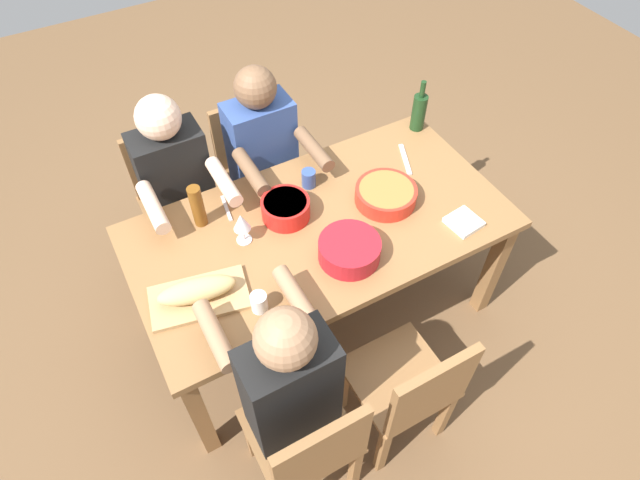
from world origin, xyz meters
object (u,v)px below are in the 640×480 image
(diner_near_right, at_px, (179,186))
(cup_near_center, at_px, (309,178))
(dining_table, at_px, (320,236))
(chair_near_right, at_px, (176,194))
(wine_glass, at_px, (241,223))
(cutting_board, at_px, (199,298))
(wine_bottle, at_px, (419,111))
(serving_bowl_pasta, at_px, (286,208))
(cup_far_right, at_px, (259,302))
(bread_loaf, at_px, (197,290))
(chair_far_right, at_px, (309,445))
(beer_bottle, at_px, (197,206))
(serving_bowl_fruit, at_px, (386,194))
(napkin_stack, at_px, (464,222))
(chair_near_center, at_px, (255,165))
(diner_near_center, at_px, (265,156))
(serving_bowl_greens, at_px, (349,249))
(diner_far_right, at_px, (286,382))
(chair_far_center, at_px, (411,389))

(diner_near_right, bearing_deg, cup_near_center, 148.08)
(dining_table, bearing_deg, cup_near_center, -106.87)
(dining_table, bearing_deg, chair_near_right, -58.54)
(wine_glass, xyz_separation_m, cup_near_center, (-0.42, -0.17, -0.07))
(cutting_board, height_order, wine_bottle, wine_bottle)
(diner_near_right, bearing_deg, serving_bowl_pasta, 127.70)
(wine_bottle, height_order, cup_far_right, wine_bottle)
(cup_far_right, bearing_deg, bread_loaf, -38.96)
(diner_near_right, relative_size, wine_glass, 7.23)
(serving_bowl_pasta, distance_m, cup_near_center, 0.23)
(chair_far_right, distance_m, diner_near_right, 1.40)
(wine_bottle, distance_m, beer_bottle, 1.28)
(serving_bowl_fruit, distance_m, cutting_board, 0.99)
(chair_far_right, relative_size, napkin_stack, 6.07)
(serving_bowl_pasta, bearing_deg, serving_bowl_fruit, 162.96)
(wine_glass, height_order, napkin_stack, wine_glass)
(chair_near_center, relative_size, beer_bottle, 3.86)
(bread_loaf, bearing_deg, chair_near_center, -125.05)
(wine_bottle, height_order, cup_near_center, wine_bottle)
(chair_near_center, relative_size, wine_bottle, 2.93)
(diner_near_center, height_order, napkin_stack, diner_near_center)
(wine_bottle, bearing_deg, chair_near_right, -18.13)
(wine_bottle, bearing_deg, chair_near_center, -27.62)
(cutting_board, relative_size, bread_loaf, 1.25)
(serving_bowl_greens, bearing_deg, chair_near_center, -88.84)
(chair_near_center, bearing_deg, cutting_board, 54.95)
(diner_far_right, height_order, wine_glass, diner_far_right)
(chair_near_right, distance_m, wine_bottle, 1.40)
(cup_far_right, bearing_deg, dining_table, -147.12)
(cup_near_center, bearing_deg, chair_far_right, 61.79)
(diner_near_right, xyz_separation_m, serving_bowl_fruit, (-0.83, 0.62, 0.09))
(beer_bottle, distance_m, wine_glass, 0.23)
(serving_bowl_pasta, xyz_separation_m, bread_loaf, (0.52, 0.24, 0.01))
(dining_table, distance_m, wine_bottle, 0.90)
(cutting_board, distance_m, bread_loaf, 0.06)
(serving_bowl_greens, bearing_deg, diner_near_right, -58.82)
(serving_bowl_pasta, distance_m, wine_bottle, 0.95)
(diner_far_right, height_order, chair_near_center, diner_far_right)
(wine_glass, bearing_deg, serving_bowl_greens, 139.61)
(diner_far_right, bearing_deg, chair_far_center, 159.03)
(cutting_board, bearing_deg, diner_near_center, -131.37)
(chair_near_right, relative_size, chair_near_center, 1.00)
(diner_near_right, bearing_deg, cup_far_right, 92.98)
(chair_near_center, height_order, serving_bowl_fruit, chair_near_center)
(diner_far_right, xyz_separation_m, diner_near_center, (-0.48, -1.20, 0.00))
(diner_far_right, xyz_separation_m, diner_near_right, (0.00, -1.20, 0.00))
(cup_far_right, bearing_deg, napkin_stack, 178.02)
(dining_table, bearing_deg, wine_glass, -13.66)
(chair_far_center, bearing_deg, chair_near_right, -72.99)
(diner_near_right, distance_m, serving_bowl_fruit, 1.03)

